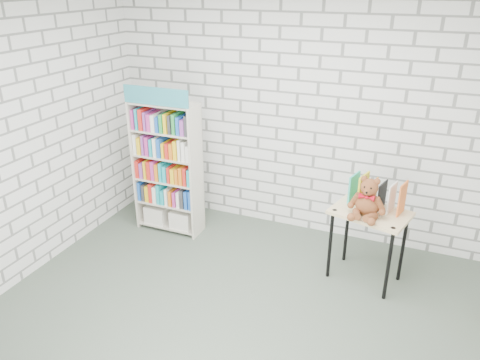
% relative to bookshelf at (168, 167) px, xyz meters
% --- Properties ---
extents(ground, '(4.50, 4.50, 0.00)m').
position_rel_bookshelf_xyz_m(ground, '(1.37, -1.36, -0.82)').
color(ground, '#465245').
rests_on(ground, ground).
extents(room_shell, '(4.52, 4.02, 2.81)m').
position_rel_bookshelf_xyz_m(room_shell, '(1.37, -1.36, 0.96)').
color(room_shell, silver).
rests_on(room_shell, ground).
extents(bookshelf, '(0.80, 0.31, 1.81)m').
position_rel_bookshelf_xyz_m(bookshelf, '(0.00, 0.00, 0.00)').
color(bookshelf, beige).
rests_on(bookshelf, ground).
extents(display_table, '(0.83, 0.67, 0.78)m').
position_rel_bookshelf_xyz_m(display_table, '(2.39, -0.17, -0.15)').
color(display_table, '#DCBF84').
rests_on(display_table, ground).
extents(table_books, '(0.55, 0.34, 0.30)m').
position_rel_bookshelf_xyz_m(table_books, '(2.42, -0.05, 0.11)').
color(table_books, '#29B5A1').
rests_on(table_books, display_table).
extents(teddy_bear, '(0.37, 0.34, 0.40)m').
position_rel_bookshelf_xyz_m(teddy_bear, '(2.36, -0.27, 0.12)').
color(teddy_bear, brown).
rests_on(teddy_bear, display_table).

